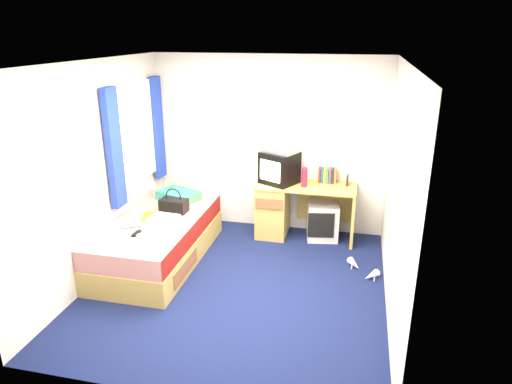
% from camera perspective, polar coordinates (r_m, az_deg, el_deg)
% --- Properties ---
extents(ground, '(3.40, 3.40, 0.00)m').
position_cam_1_polar(ground, '(5.20, -2.33, -11.55)').
color(ground, '#0C1438').
rests_on(ground, ground).
extents(room_shell, '(3.40, 3.40, 3.40)m').
position_cam_1_polar(room_shell, '(4.62, -2.57, 4.05)').
color(room_shell, white).
rests_on(room_shell, ground).
extents(bed, '(1.01, 2.00, 0.54)m').
position_cam_1_polar(bed, '(5.73, -12.10, -5.84)').
color(bed, tan).
rests_on(bed, ground).
extents(pillow, '(0.62, 0.51, 0.12)m').
position_cam_1_polar(pillow, '(6.19, -9.65, -0.40)').
color(pillow, '#1873A2').
rests_on(pillow, bed).
extents(desk, '(1.30, 0.55, 0.75)m').
position_cam_1_polar(desk, '(6.22, 3.73, -1.92)').
color(desk, tan).
rests_on(desk, ground).
extents(storage_cube, '(0.46, 0.46, 0.50)m').
position_cam_1_polar(storage_cube, '(6.24, 8.30, -3.57)').
color(storage_cube, silver).
rests_on(storage_cube, ground).
extents(crt_tv, '(0.56, 0.55, 0.42)m').
position_cam_1_polar(crt_tv, '(6.06, 2.93, 3.05)').
color(crt_tv, black).
rests_on(crt_tv, desk).
extents(vcr, '(0.52, 0.46, 0.08)m').
position_cam_1_polar(vcr, '(5.99, 3.00, 5.37)').
color(vcr, '#AAAAAC').
rests_on(vcr, crt_tv).
extents(book_row, '(0.24, 0.13, 0.20)m').
position_cam_1_polar(book_row, '(6.18, 8.93, 2.08)').
color(book_row, maroon).
rests_on(book_row, desk).
extents(picture_frame, '(0.03, 0.12, 0.14)m').
position_cam_1_polar(picture_frame, '(6.12, 11.36, 1.47)').
color(picture_frame, black).
rests_on(picture_frame, desk).
extents(pink_water_bottle, '(0.08, 0.08, 0.24)m').
position_cam_1_polar(pink_water_bottle, '(5.96, 6.06, 1.76)').
color(pink_water_bottle, red).
rests_on(pink_water_bottle, desk).
extents(aerosol_can, '(0.06, 0.06, 0.20)m').
position_cam_1_polar(aerosol_can, '(6.13, 5.00, 2.10)').
color(aerosol_can, silver).
rests_on(aerosol_can, desk).
extents(handbag, '(0.35, 0.21, 0.31)m').
position_cam_1_polar(handbag, '(5.77, -10.22, -1.59)').
color(handbag, black).
rests_on(handbag, bed).
extents(towel, '(0.34, 0.29, 0.10)m').
position_cam_1_polar(towel, '(5.41, -11.45, -3.58)').
color(towel, white).
rests_on(towel, bed).
extents(magazine, '(0.27, 0.32, 0.01)m').
position_cam_1_polar(magazine, '(5.71, -12.92, -2.94)').
color(magazine, yellow).
rests_on(magazine, bed).
extents(water_bottle, '(0.21, 0.17, 0.07)m').
position_cam_1_polar(water_bottle, '(5.45, -15.30, -3.93)').
color(water_bottle, silver).
rests_on(water_bottle, bed).
extents(colour_swatch_fan, '(0.23, 0.13, 0.01)m').
position_cam_1_polar(colour_swatch_fan, '(5.19, -14.03, -5.40)').
color(colour_swatch_fan, yellow).
rests_on(colour_swatch_fan, bed).
extents(remote_control, '(0.05, 0.16, 0.02)m').
position_cam_1_polar(remote_control, '(5.27, -14.73, -5.01)').
color(remote_control, black).
rests_on(remote_control, bed).
extents(window_assembly, '(0.11, 1.42, 1.40)m').
position_cam_1_polar(window_assembly, '(6.00, -14.73, 6.76)').
color(window_assembly, silver).
rests_on(window_assembly, room_shell).
extents(white_heels, '(0.39, 0.46, 0.09)m').
position_cam_1_polar(white_heels, '(5.55, 13.17, -9.46)').
color(white_heels, silver).
rests_on(white_heels, ground).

